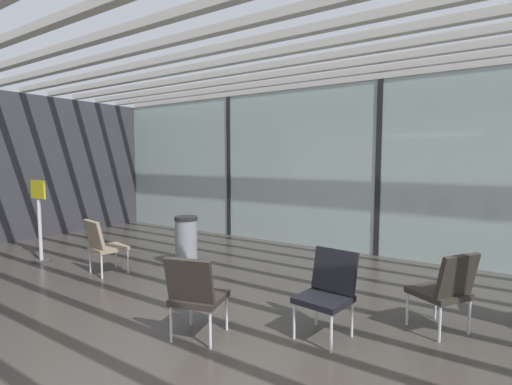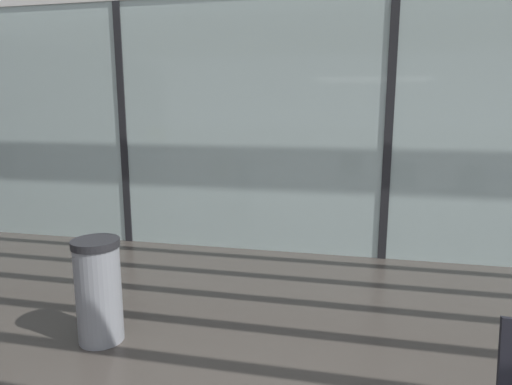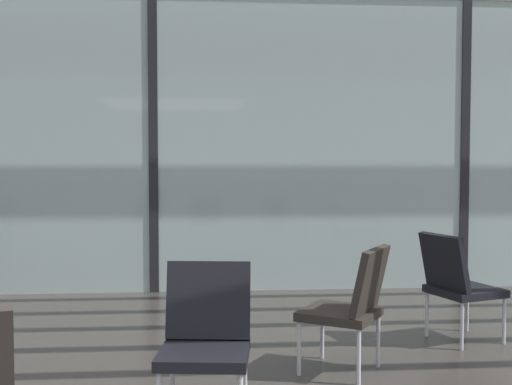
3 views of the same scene
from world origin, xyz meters
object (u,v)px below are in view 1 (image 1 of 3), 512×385
object	(u,v)px
trash_bin	(186,242)
info_sign	(40,224)
lounge_chair_0	(103,243)
lounge_chair_4	(196,292)
lounge_chair_1	(328,288)
parked_airplane	(410,150)
lounge_chair_2	(446,287)

from	to	relation	value
trash_bin	info_sign	world-z (taller)	info_sign
lounge_chair_0	lounge_chair_4	bearing A→B (deg)	173.68
lounge_chair_1	info_sign	xyz separation A→B (m)	(-5.32, -0.22, 0.18)
lounge_chair_1	trash_bin	xyz separation A→B (m)	(-2.94, 0.96, -0.06)
lounge_chair_0	parked_airplane	bearing A→B (deg)	-99.46
trash_bin	info_sign	distance (m)	2.67
lounge_chair_2	info_sign	size ratio (longest dim) A/B	0.60
parked_airplane	lounge_chair_4	world-z (taller)	parked_airplane
info_sign	parked_airplane	bearing A→B (deg)	61.49
lounge_chair_2	info_sign	distance (m)	6.38
info_sign	lounge_chair_1	bearing A→B (deg)	2.36
trash_bin	info_sign	size ratio (longest dim) A/B	0.60
parked_airplane	info_sign	bearing A→B (deg)	-118.51
lounge_chair_4	info_sign	size ratio (longest dim) A/B	0.60
lounge_chair_0	lounge_chair_2	bearing A→B (deg)	-160.80
lounge_chair_1	lounge_chair_4	size ratio (longest dim) A/B	1.00
info_sign	lounge_chair_0	bearing A→B (deg)	6.46
parked_airplane	trash_bin	world-z (taller)	parked_airplane
lounge_chair_1	lounge_chair_4	world-z (taller)	same
lounge_chair_4	info_sign	bearing A→B (deg)	-25.00
lounge_chair_0	trash_bin	bearing A→B (deg)	-119.22
lounge_chair_4	trash_bin	bearing A→B (deg)	-60.19
lounge_chair_2	lounge_chair_4	size ratio (longest dim) A/B	1.00
lounge_chair_4	lounge_chair_1	bearing A→B (deg)	-157.59
lounge_chair_1	trash_bin	bearing A→B (deg)	168.58
lounge_chair_1	lounge_chair_0	bearing A→B (deg)	-172.77
lounge_chair_0	lounge_chair_2	world-z (taller)	same
trash_bin	lounge_chair_1	bearing A→B (deg)	-18.00
lounge_chair_0	info_sign	xyz separation A→B (m)	(-1.57, -0.18, 0.18)
parked_airplane	lounge_chair_2	xyz separation A→B (m)	(1.94, -7.12, -1.57)
lounge_chair_0	lounge_chair_4	size ratio (longest dim) A/B	1.00
parked_airplane	trash_bin	distance (m)	7.34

